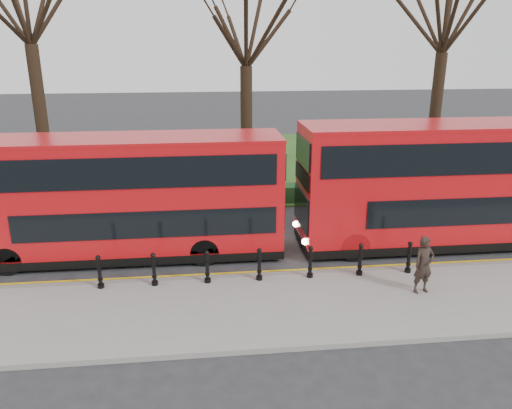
{
  "coord_description": "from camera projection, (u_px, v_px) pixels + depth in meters",
  "views": [
    {
      "loc": [
        -0.31,
        -15.25,
        7.24
      ],
      "look_at": [
        1.43,
        0.5,
        2.0
      ],
      "focal_mm": 35.0,
      "sensor_mm": 36.0,
      "label": 1
    }
  ],
  "objects": [
    {
      "name": "ground",
      "position": [
        215.0,
        267.0,
        16.7
      ],
      "size": [
        120.0,
        120.0,
        0.0
      ],
      "primitive_type": "plane",
      "color": "#28282B",
      "rests_on": "ground"
    },
    {
      "name": "pavement",
      "position": [
        219.0,
        311.0,
        13.84
      ],
      "size": [
        60.0,
        4.0,
        0.15
      ],
      "primitive_type": "cube",
      "color": "gray",
      "rests_on": "ground"
    },
    {
      "name": "kerb",
      "position": [
        216.0,
        279.0,
        15.73
      ],
      "size": [
        60.0,
        0.25,
        0.16
      ],
      "primitive_type": "cube",
      "color": "slate",
      "rests_on": "ground"
    },
    {
      "name": "grass_verge",
      "position": [
        207.0,
        163.0,
        30.84
      ],
      "size": [
        60.0,
        18.0,
        0.06
      ],
      "primitive_type": "cube",
      "color": "#2A4818",
      "rests_on": "ground"
    },
    {
      "name": "hedge",
      "position": [
        210.0,
        196.0,
        22.99
      ],
      "size": [
        60.0,
        0.9,
        0.8
      ],
      "primitive_type": "cube",
      "color": "black",
      "rests_on": "ground"
    },
    {
      "name": "yellow_line_outer",
      "position": [
        216.0,
        276.0,
        16.04
      ],
      "size": [
        60.0,
        0.1,
        0.01
      ],
      "primitive_type": "cube",
      "color": "yellow",
      "rests_on": "ground"
    },
    {
      "name": "yellow_line_inner",
      "position": [
        216.0,
        274.0,
        16.22
      ],
      "size": [
        60.0,
        0.1,
        0.01
      ],
      "primitive_type": "cube",
      "color": "yellow",
      "rests_on": "ground"
    },
    {
      "name": "tree_mid",
      "position": [
        246.0,
        24.0,
        23.85
      ],
      "size": [
        7.0,
        7.0,
        10.94
      ],
      "color": "black",
      "rests_on": "ground"
    },
    {
      "name": "tree_right",
      "position": [
        447.0,
        7.0,
        24.64
      ],
      "size": [
        7.73,
        7.73,
        12.08
      ],
      "color": "black",
      "rests_on": "ground"
    },
    {
      "name": "bollard_row",
      "position": [
        259.0,
        265.0,
        15.36
      ],
      "size": [
        9.75,
        0.15,
        1.0
      ],
      "color": "black",
      "rests_on": "pavement"
    },
    {
      "name": "bus_lead",
      "position": [
        126.0,
        198.0,
        16.93
      ],
      "size": [
        10.6,
        2.44,
        4.22
      ],
      "color": "red",
      "rests_on": "ground"
    },
    {
      "name": "bus_rear",
      "position": [
        455.0,
        185.0,
        18.0
      ],
      "size": [
        11.29,
        2.59,
        4.49
      ],
      "color": "red",
      "rests_on": "ground"
    },
    {
      "name": "pedestrian",
      "position": [
        424.0,
        265.0,
        14.5
      ],
      "size": [
        0.7,
        0.53,
        1.73
      ],
      "primitive_type": "imported",
      "rotation": [
        0.0,
        0.0,
        0.19
      ],
      "color": "black",
      "rests_on": "pavement"
    }
  ]
}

